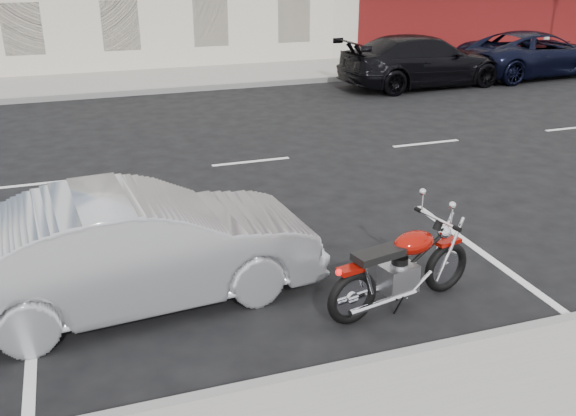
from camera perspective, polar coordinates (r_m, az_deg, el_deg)
The scene contains 9 objects.
ground at distance 13.62m, azimuth 4.85°, elevation 4.96°, with size 120.00×120.00×0.00m, color black.
sidewalk_far at distance 20.98m, azimuth -18.00°, elevation 10.38°, with size 80.00×3.40×0.15m, color gray.
curb_near at distance 6.32m, azimuth -12.89°, elevation -17.40°, with size 80.00×0.12×0.16m, color gray.
curb_far at distance 19.31m, azimuth -17.83°, elevation 9.45°, with size 80.00×0.12×0.16m, color gray.
fire_hydrant at distance 26.93m, azimuth 21.93°, elevation 13.32°, with size 0.20×0.20×0.72m.
motorcycle at distance 8.22m, azimuth 14.08°, elevation -4.15°, with size 2.09×0.80×1.06m.
sedan_silver at distance 7.85m, azimuth -13.17°, elevation -3.46°, with size 1.53×4.37×1.44m, color #A5A8AD.
suv_far at distance 23.21m, azimuth 21.14°, elevation 12.68°, with size 2.40×5.20×1.44m, color black.
car_far at distance 20.46m, azimuth 11.92°, elevation 12.68°, with size 2.15×5.30×1.54m, color black.
Camera 1 is at (-5.24, -11.89, 4.07)m, focal length 40.00 mm.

